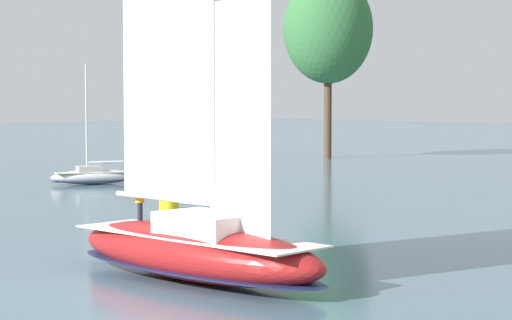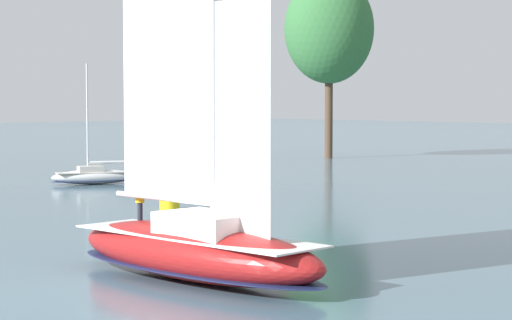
# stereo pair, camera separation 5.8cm
# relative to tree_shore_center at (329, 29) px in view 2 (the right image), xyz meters

# --- Properties ---
(ground_plane) EXTENTS (400.00, 400.00, 0.00)m
(ground_plane) POSITION_rel_tree_shore_center_xyz_m (43.60, -56.89, -13.65)
(ground_plane) COLOR slate
(tree_shore_center) EXTENTS (9.47, 9.47, 19.49)m
(tree_shore_center) POSITION_rel_tree_shore_center_xyz_m (0.00, 0.00, 0.00)
(tree_shore_center) COLOR #4C3828
(tree_shore_center) RESTS_ON ground
(sailboat_main) EXTENTS (11.95, 3.61, 16.30)m
(sailboat_main) POSITION_rel_tree_shore_center_xyz_m (43.62, -56.88, -12.39)
(sailboat_main) COLOR maroon
(sailboat_main) RESTS_ON ground
(sailboat_moored_mid_channel) EXTENTS (4.30, 6.68, 8.95)m
(sailboat_moored_mid_channel) POSITION_rel_tree_shore_center_xyz_m (8.80, -36.44, -13.04)
(sailboat_moored_mid_channel) COLOR silver
(sailboat_moored_mid_channel) RESTS_ON ground
(channel_buoy) EXTENTS (1.15, 1.15, 2.08)m
(channel_buoy) POSITION_rel_tree_shore_center_xyz_m (25.73, -43.24, -12.82)
(channel_buoy) COLOR yellow
(channel_buoy) RESTS_ON ground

